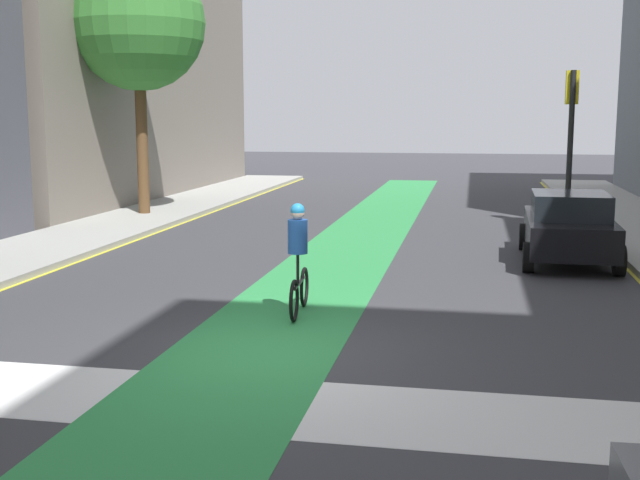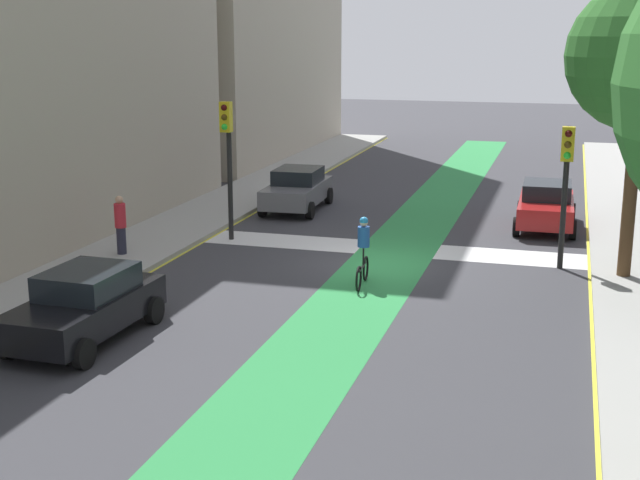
% 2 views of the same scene
% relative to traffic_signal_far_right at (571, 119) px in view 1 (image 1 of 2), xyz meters
% --- Properties ---
extents(ground_plane, '(120.00, 120.00, 0.00)m').
position_rel_traffic_signal_far_right_xyz_m(ground_plane, '(-5.38, -13.53, -3.15)').
color(ground_plane, '#38383D').
extents(bike_lane_paint, '(2.40, 60.00, 0.01)m').
position_rel_traffic_signal_far_right_xyz_m(bike_lane_paint, '(-5.64, -13.53, -3.15)').
color(bike_lane_paint, '#2D8C47').
rests_on(bike_lane_paint, ground_plane).
extents(crosswalk_band, '(12.00, 1.80, 0.01)m').
position_rel_traffic_signal_far_right_xyz_m(crosswalk_band, '(-5.38, -15.53, -3.15)').
color(crosswalk_band, silver).
rests_on(crosswalk_band, ground_plane).
extents(traffic_signal_far_right, '(0.35, 0.52, 4.51)m').
position_rel_traffic_signal_far_right_xyz_m(traffic_signal_far_right, '(0.00, 0.00, 0.00)').
color(traffic_signal_far_right, black).
rests_on(traffic_signal_far_right, ground_plane).
extents(car_black_right_far, '(2.13, 4.25, 1.57)m').
position_rel_traffic_signal_far_right_xyz_m(car_black_right_far, '(-0.58, -5.61, -2.35)').
color(car_black_right_far, black).
rests_on(car_black_right_far, ground_plane).
extents(cyclist_in_lane, '(0.32, 1.73, 1.86)m').
position_rel_traffic_signal_far_right_xyz_m(cyclist_in_lane, '(-5.46, -11.41, -2.18)').
color(cyclist_in_lane, black).
rests_on(cyclist_in_lane, ground_plane).
extents(street_tree_far, '(4.17, 4.17, 8.02)m').
position_rel_traffic_signal_far_right_xyz_m(street_tree_far, '(-13.05, -0.01, 2.90)').
color(street_tree_far, brown).
rests_on(street_tree_far, sidewalk_left).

